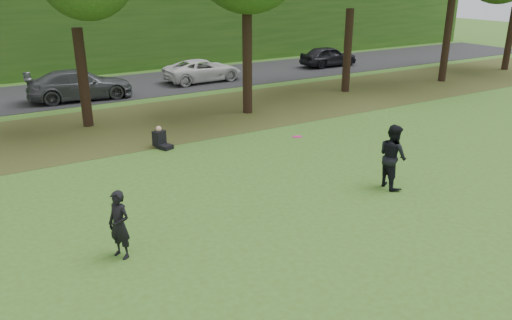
{
  "coord_description": "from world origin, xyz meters",
  "views": [
    {
      "loc": [
        -7.41,
        -7.56,
        6.08
      ],
      "look_at": [
        -0.78,
        3.52,
        1.3
      ],
      "focal_mm": 35.0,
      "sensor_mm": 36.0,
      "label": 1
    }
  ],
  "objects": [
    {
      "name": "ground",
      "position": [
        0.0,
        0.0,
        0.0
      ],
      "size": [
        120.0,
        120.0,
        0.0
      ],
      "primitive_type": "plane",
      "color": "#3B581B",
      "rests_on": "ground"
    },
    {
      "name": "player_left",
      "position": [
        -4.91,
        2.63,
        0.81
      ],
      "size": [
        0.62,
        0.7,
        1.62
      ],
      "primitive_type": "imported",
      "rotation": [
        0.0,
        0.0,
        -1.09
      ],
      "color": "black",
      "rests_on": "ground"
    },
    {
      "name": "far_hedge",
      "position": [
        0.0,
        27.0,
        2.5
      ],
      "size": [
        70.0,
        3.0,
        5.0
      ],
      "primitive_type": "cube",
      "color": "#224C15",
      "rests_on": "ground"
    },
    {
      "name": "street",
      "position": [
        0.0,
        21.0,
        0.01
      ],
      "size": [
        70.0,
        7.0,
        0.02
      ],
      "primitive_type": "cube",
      "color": "black",
      "rests_on": "ground"
    },
    {
      "name": "parked_cars",
      "position": [
        -0.29,
        19.79,
        0.72
      ],
      "size": [
        37.57,
        3.54,
        1.52
      ],
      "color": "black",
      "rests_on": "street"
    },
    {
      "name": "player_right",
      "position": [
        3.35,
        2.42,
        0.99
      ],
      "size": [
        0.9,
        1.07,
        1.97
      ],
      "primitive_type": "imported",
      "rotation": [
        0.0,
        0.0,
        1.4
      ],
      "color": "black",
      "rests_on": "ground"
    },
    {
      "name": "leaf_litter",
      "position": [
        0.0,
        13.0,
        0.01
      ],
      "size": [
        60.0,
        7.0,
        0.01
      ],
      "primitive_type": "cube",
      "color": "#473619",
      "rests_on": "ground"
    },
    {
      "name": "seated_person",
      "position": [
        -1.35,
        9.53,
        0.31
      ],
      "size": [
        0.65,
        0.83,
        0.83
      ],
      "rotation": [
        0.0,
        0.0,
        0.37
      ],
      "color": "black",
      "rests_on": "ground"
    },
    {
      "name": "frisbee",
      "position": [
        0.03,
        2.74,
        2.06
      ],
      "size": [
        0.36,
        0.35,
        0.1
      ],
      "color": "#F91593",
      "rests_on": "ground"
    }
  ]
}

